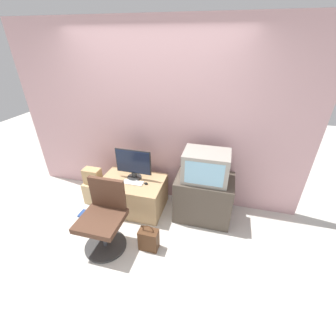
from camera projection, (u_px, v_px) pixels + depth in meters
The scene contains 13 objects.
ground_plane at pixel (126, 252), 2.83m from camera, with size 12.00×12.00×0.00m, color beige.
wall_back at pixel (155, 120), 3.28m from camera, with size 4.40×0.05×2.60m.
desk at pixel (133, 194), 3.47m from camera, with size 0.95×0.66×0.50m.
side_stand at pixel (203, 197), 3.27m from camera, with size 0.80×0.56×0.66m.
main_monitor at pixel (133, 164), 3.30m from camera, with size 0.54×0.21×0.46m.
keyboard at pixel (133, 183), 3.29m from camera, with size 0.30×0.12×0.01m.
mouse at pixel (146, 183), 3.25m from camera, with size 0.06×0.04×0.03m.
crt_tv at pixel (206, 166), 2.98m from camera, with size 0.60×0.43×0.41m.
office_chair at pixel (104, 220), 2.76m from camera, with size 0.53×0.53×0.90m.
cardboard_box_lower at pixel (95, 192), 3.65m from camera, with size 0.31×0.27×0.35m.
cardboard_box_upper at pixel (92, 176), 3.50m from camera, with size 0.26×0.16×0.24m.
handbag at pixel (149, 239), 2.82m from camera, with size 0.24×0.15×0.38m.
book at pixel (86, 214), 3.42m from camera, with size 0.20×0.16×0.02m.
Camera 1 is at (1.00, -1.71, 2.34)m, focal length 24.00 mm.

